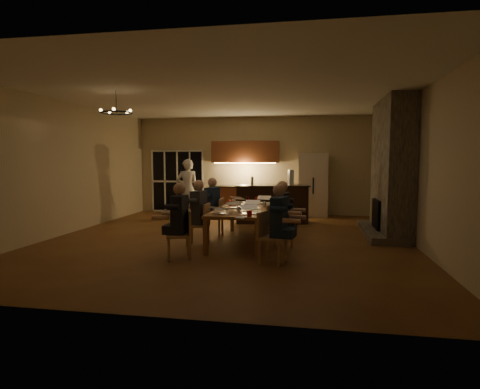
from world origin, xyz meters
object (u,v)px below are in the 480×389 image
object	(u,v)px
laptop_b	(250,208)
bar_blender	(291,178)
person_left_mid	(199,213)
mug_back	(234,201)
bar_island	(272,204)
chair_left_mid	(198,225)
laptop_c	(233,203)
person_left_near	(180,221)
redcup_mid	(230,203)
chair_left_far	(213,217)
person_right_near	(279,223)
mug_front	(238,208)
can_silver	(239,209)
chair_right_far	(284,219)
bar_bottle	(252,181)
laptop_d	(252,203)
refrigerator	(313,185)
dining_table	(243,225)
chandelier	(116,113)
can_cola	(248,199)
mug_mid	(249,203)
can_right	(265,205)
person_right_mid	(282,215)
chair_left_near	(179,235)
person_left_far	(212,207)
redcup_near	(249,213)
chair_right_near	(273,238)
laptop_a	(222,208)
plate_far	(267,204)
laptop_e	(240,198)
chair_right_mid	(280,227)
standing_person	(188,189)
laptop_f	(263,198)

from	to	relation	value
laptop_b	bar_blender	bearing A→B (deg)	61.69
person_left_mid	mug_back	distance (m)	1.43
bar_island	chair_left_mid	xyz separation A→B (m)	(-1.23, -3.31, -0.10)
laptop_c	bar_blender	distance (m)	3.17
person_left_near	redcup_mid	size ratio (longest dim) A/B	11.50
chair_left_far	person_right_near	bearing A→B (deg)	37.31
mug_front	can_silver	distance (m)	0.34
chair_right_far	bar_bottle	world-z (taller)	bar_bottle
laptop_d	refrigerator	bearing A→B (deg)	73.82
dining_table	person_left_mid	xyz separation A→B (m)	(-0.85, -0.47, 0.31)
chandelier	chair_left_far	bearing A→B (deg)	41.28
chandelier	can_cola	distance (m)	3.80
mug_front	chair_right_far	bearing A→B (deg)	49.87
mug_mid	bar_island	bearing A→B (deg)	82.21
mug_front	can_right	bearing A→B (deg)	53.18
bar_bottle	chandelier	bearing A→B (deg)	-122.69
mug_back	can_cola	bearing A→B (deg)	66.10
chair_right_far	can_silver	distance (m)	1.64
refrigerator	person_right_mid	size ratio (longest dim) A/B	1.45
person_left_near	chair_left_near	bearing A→B (deg)	1.57
dining_table	person_left_far	size ratio (longest dim) A/B	1.96
person_left_near	can_cola	bearing A→B (deg)	164.80
mug_mid	can_silver	xyz separation A→B (m)	(0.00, -1.28, 0.01)
redcup_near	chair_right_near	bearing A→B (deg)	-38.11
laptop_a	can_silver	size ratio (longest dim) A/B	2.67
person_right_near	dining_table	bearing A→B (deg)	40.85
can_right	bar_bottle	size ratio (longest dim) A/B	0.50
chair_right_far	plate_far	world-z (taller)	chair_right_far
chair_left_near	chair_left_far	bearing A→B (deg)	157.99
dining_table	laptop_a	size ratio (longest dim) A/B	8.46
bar_island	can_silver	bearing A→B (deg)	-103.92
chair_left_mid	chandelier	size ratio (longest dim) A/B	1.41
chair_left_mid	laptop_c	bearing A→B (deg)	126.04
laptop_e	can_silver	world-z (taller)	laptop_e
chair_right_near	chair_right_mid	bearing A→B (deg)	13.51
chair_right_near	person_left_mid	bearing A→B (deg)	70.93
chair_left_near	person_left_mid	size ratio (longest dim) A/B	0.64
chair_left_near	standing_person	xyz separation A→B (m)	(-1.39, 4.96, 0.46)
mug_front	bar_island	bearing A→B (deg)	83.11
dining_table	laptop_f	xyz separation A→B (m)	(0.32, 1.09, 0.49)
laptop_e	mug_front	xyz separation A→B (m)	(0.22, -1.50, -0.06)
chair_left_mid	laptop_d	distance (m)	1.26
laptop_d	mug_mid	xyz separation A→B (m)	(-0.15, 0.57, -0.06)
chair_left_far	chair_left_near	bearing A→B (deg)	-3.30
chair_right_far	person_right_mid	distance (m)	1.24
redcup_near	person_right_near	bearing A→B (deg)	-27.58
person_right_near	can_right	distance (m)	1.87
refrigerator	person_right_mid	distance (m)	4.95
redcup_near	laptop_a	bearing A→B (deg)	155.37
can_silver	bar_blender	bearing A→B (deg)	77.14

